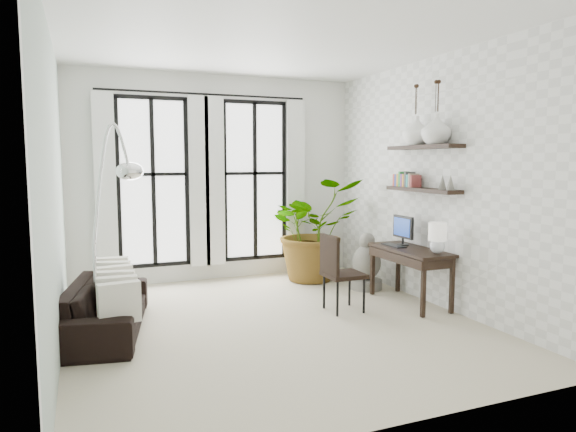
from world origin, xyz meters
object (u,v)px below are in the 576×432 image
desk (412,252)px  buddha (367,265)px  plant (313,229)px  desk_chair (338,268)px  sofa (106,307)px  arc_lamp (112,182)px

desk → buddha: desk is taller
plant → desk_chair: plant is taller
plant → buddha: 1.07m
sofa → desk: bearing=-84.6°
desk → buddha: 1.02m
buddha → desk_chair: bearing=-137.0°
arc_lamp → plant: bearing=26.2°
desk_chair → buddha: 1.28m
sofa → arc_lamp: bearing=-106.6°
desk → desk_chair: size_ratio=1.29×
sofa → arc_lamp: size_ratio=0.83×
desk_chair → buddha: desk_chair is taller
desk_chair → buddha: (0.92, 0.86, -0.20)m
sofa → buddha: 3.69m
arc_lamp → buddha: arc_lamp is taller
desk_chair → arc_lamp: bearing=175.4°
plant → desk: size_ratio=1.29×
sofa → desk_chair: (2.71, -0.26, 0.27)m
plant → arc_lamp: size_ratio=0.71×
sofa → buddha: bearing=-69.8°
sofa → plant: (3.16, 1.44, 0.53)m
sofa → desk_chair: desk_chair is taller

